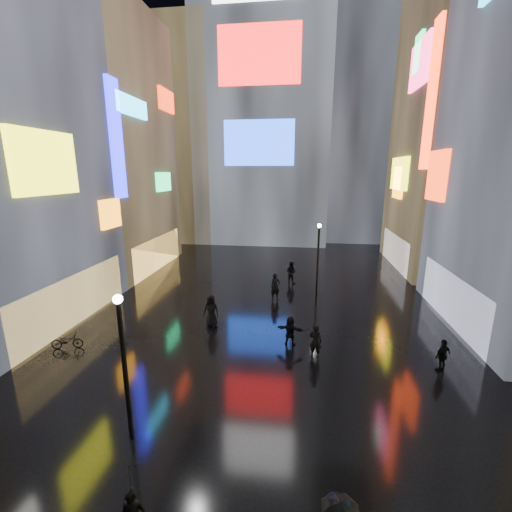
% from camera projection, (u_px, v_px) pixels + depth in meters
% --- Properties ---
extents(ground, '(140.00, 140.00, 0.00)m').
position_uv_depth(ground, '(271.00, 296.00, 24.92)').
color(ground, black).
rests_on(ground, ground).
extents(building_left_far, '(10.28, 12.00, 22.00)m').
position_uv_depth(building_left_far, '(98.00, 147.00, 30.11)').
color(building_left_far, black).
rests_on(building_left_far, ground).
extents(building_right_far, '(10.28, 12.00, 28.00)m').
position_uv_depth(building_right_far, '(470.00, 110.00, 29.12)').
color(building_right_far, black).
rests_on(building_right_far, ground).
extents(tower_main, '(16.00, 14.20, 42.00)m').
position_uv_depth(tower_main, '(266.00, 73.00, 43.32)').
color(tower_main, black).
rests_on(tower_main, ground).
extents(tower_flank_right, '(12.00, 12.00, 34.00)m').
position_uv_depth(tower_flank_right, '(359.00, 107.00, 44.69)').
color(tower_flank_right, black).
rests_on(tower_flank_right, ground).
extents(tower_flank_left, '(10.00, 10.00, 26.00)m').
position_uv_depth(tower_flank_left, '(181.00, 139.00, 44.77)').
color(tower_flank_left, black).
rests_on(tower_flank_left, ground).
extents(lamp_near, '(0.30, 0.30, 5.20)m').
position_uv_depth(lamp_near, '(124.00, 361.00, 10.97)').
color(lamp_near, black).
rests_on(lamp_near, ground).
extents(lamp_far, '(0.30, 0.30, 5.20)m').
position_uv_depth(lamp_far, '(318.00, 254.00, 25.16)').
color(lamp_far, black).
rests_on(lamp_far, ground).
extents(pedestrian_3, '(0.98, 0.80, 1.56)m').
position_uv_depth(pedestrian_3, '(443.00, 355.00, 15.44)').
color(pedestrian_3, black).
rests_on(pedestrian_3, ground).
extents(pedestrian_4, '(0.97, 0.67, 1.90)m').
position_uv_depth(pedestrian_4, '(211.00, 311.00, 19.96)').
color(pedestrian_4, black).
rests_on(pedestrian_4, ground).
extents(pedestrian_5, '(1.51, 0.71, 1.57)m').
position_uv_depth(pedestrian_5, '(290.00, 331.00, 17.80)').
color(pedestrian_5, black).
rests_on(pedestrian_5, ground).
extents(pedestrian_6, '(0.82, 0.71, 1.91)m').
position_uv_depth(pedestrian_6, '(275.00, 287.00, 24.08)').
color(pedestrian_6, black).
rests_on(pedestrian_6, ground).
extents(pedestrian_7, '(1.08, 1.00, 1.79)m').
position_uv_depth(pedestrian_7, '(291.00, 272.00, 27.75)').
color(pedestrian_7, black).
rests_on(pedestrian_7, ground).
extents(umbrella_0, '(1.17, 1.16, 0.80)m').
position_uv_depth(umbrella_0, '(129.00, 478.00, 7.78)').
color(umbrella_0, black).
rests_on(umbrella_0, pedestrian_0).
extents(umbrella_2, '(1.24, 1.26, 0.89)m').
position_uv_depth(umbrella_2, '(210.00, 288.00, 19.63)').
color(umbrella_2, black).
rests_on(umbrella_2, pedestrian_4).
extents(bicycle, '(1.64, 0.94, 0.82)m').
position_uv_depth(bicycle, '(67.00, 341.00, 17.51)').
color(bicycle, black).
rests_on(bicycle, ground).
extents(pedestrian_8, '(0.69, 0.53, 1.68)m').
position_uv_depth(pedestrian_8, '(315.00, 341.00, 16.60)').
color(pedestrian_8, black).
rests_on(pedestrian_8, ground).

